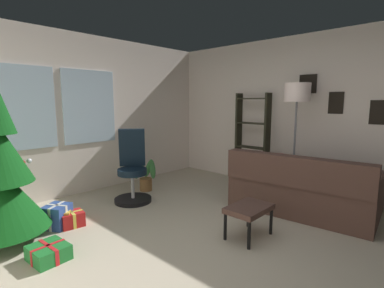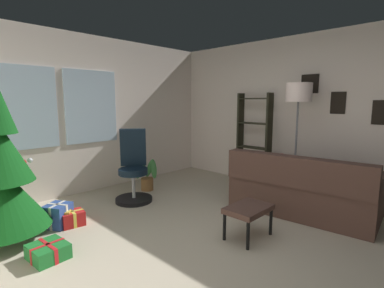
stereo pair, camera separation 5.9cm
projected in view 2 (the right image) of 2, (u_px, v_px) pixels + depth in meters
The scene contains 13 objects.
ground_plane at pixel (213, 252), 3.05m from camera, with size 5.09×5.60×0.10m, color #BCB098.
wall_back_with_windows at pixel (82, 114), 4.79m from camera, with size 5.09×0.12×2.61m.
wall_right_with_frames at pixel (316, 115), 4.69m from camera, with size 0.12×5.60×2.61m.
couch at pixel (313, 191), 4.00m from camera, with size 1.73×1.91×0.84m.
footstool at pixel (248, 211), 3.23m from camera, with size 0.53×0.37×0.37m.
gift_box_red at pixel (73, 218), 3.58m from camera, with size 0.29×0.26×0.19m.
gift_box_green at pixel (48, 251), 2.82m from camera, with size 0.34×0.37×0.15m.
gift_box_gold at pixel (61, 217), 3.59m from camera, with size 0.37×0.38×0.21m.
gift_box_blue at pixel (58, 215), 3.55m from camera, with size 0.37×0.36×0.29m.
office_chair at pixel (133, 173), 4.45m from camera, with size 0.59×0.60×1.11m.
bookshelf at pixel (254, 145), 5.27m from camera, with size 0.18×0.64×1.68m.
floor_lamp at pixel (298, 100), 4.33m from camera, with size 0.38×0.38×1.80m.
potted_plant at pixel (146, 174), 5.01m from camera, with size 0.37×0.49×0.67m.
Camera 2 is at (-2.21, -1.82, 1.53)m, focal length 26.99 mm.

